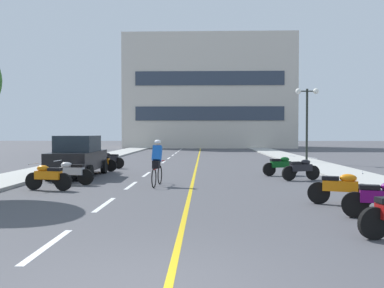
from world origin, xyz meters
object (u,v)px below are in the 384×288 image
Objects in this scene: motorcycle_2 at (341,188)px; motorcycle_3 at (48,176)px; motorcycle_7 at (100,162)px; street_lamp_mid at (307,107)px; motorcycle_4 at (71,172)px; parked_car_near at (78,156)px; motorcycle_5 at (301,169)px; motorcycle_1 at (382,199)px; cyclist_rider at (157,162)px; motorcycle_6 at (281,165)px; motorcycle_8 at (110,160)px.

motorcycle_2 and motorcycle_3 have the same top height.
motorcycle_3 is 0.99× the size of motorcycle_7.
street_lamp_mid is 2.72× the size of motorcycle_4.
parked_car_near reaches higher than motorcycle_7.
motorcycle_2 is at bearing -46.12° from motorcycle_7.
motorcycle_1 is at bearing -89.82° from motorcycle_5.
motorcycle_2 is at bearing -35.72° from cyclist_rider.
motorcycle_7 is (-8.72, 1.80, 0.00)m from motorcycle_6.
parked_car_near is at bearing 142.69° from cyclist_rider.
motorcycle_5 is at bearing -30.47° from motorcycle_8.
motorcycle_2 is at bearing -93.03° from motorcycle_5.
motorcycle_1 is (-2.48, -16.65, -3.08)m from street_lamp_mid.
motorcycle_5 is at bearing 18.89° from motorcycle_3.
motorcycle_5 is at bearing 10.80° from motorcycle_4.
motorcycle_6 is at bearing 4.01° from parked_car_near.
motorcycle_3 is at bearing -161.11° from motorcycle_5.
street_lamp_mid reaches higher than motorcycle_8.
motorcycle_8 is (-11.67, -3.77, -3.08)m from street_lamp_mid.
cyclist_rider is (-5.22, -3.58, 0.41)m from motorcycle_6.
motorcycle_4 is at bearing -87.07° from motorcycle_7.
parked_car_near is 2.50m from motorcycle_7.
motorcycle_4 is at bearing -157.66° from motorcycle_6.
motorcycle_1 is 0.98× the size of motorcycle_7.
motorcycle_1 and motorcycle_4 have the same top height.
motorcycle_1 is at bearing -50.11° from motorcycle_7.
parked_car_near is at bearing 102.55° from motorcycle_4.
motorcycle_2 and motorcycle_4 have the same top height.
cyclist_rider is at bearing 144.28° from motorcycle_2.
motorcycle_4 is (0.63, -2.84, -0.44)m from parked_car_near.
motorcycle_5 and motorcycle_6 have the same top height.
motorcycle_5 is at bearing -21.13° from motorcycle_7.
street_lamp_mid is at bearing 81.52° from motorcycle_1.
street_lamp_mid is at bearing 74.68° from motorcycle_5.
motorcycle_4 is 7.10m from motorcycle_8.
motorcycle_1 is at bearing -24.98° from motorcycle_3.
motorcycle_6 and motorcycle_8 have the same top height.
motorcycle_1 is 9.28m from motorcycle_6.
motorcycle_2 is (-2.81, -14.86, -3.08)m from street_lamp_mid.
motorcycle_5 and motorcycle_8 have the same top height.
motorcycle_6 is 1.01× the size of motorcycle_8.
motorcycle_2 is 0.98× the size of motorcycle_6.
street_lamp_mid is 2.83× the size of motorcycle_2.
motorcycle_3 is 1.02× the size of motorcycle_8.
parked_car_near is 2.51× the size of motorcycle_3.
street_lamp_mid reaches higher than motorcycle_5.
motorcycle_8 is (0.06, 1.83, 0.00)m from motorcycle_7.
street_lamp_mid is 17.32m from motorcycle_3.
street_lamp_mid reaches higher than parked_car_near.
motorcycle_7 is 1.83m from motorcycle_8.
motorcycle_8 is at bearing 149.53° from motorcycle_5.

